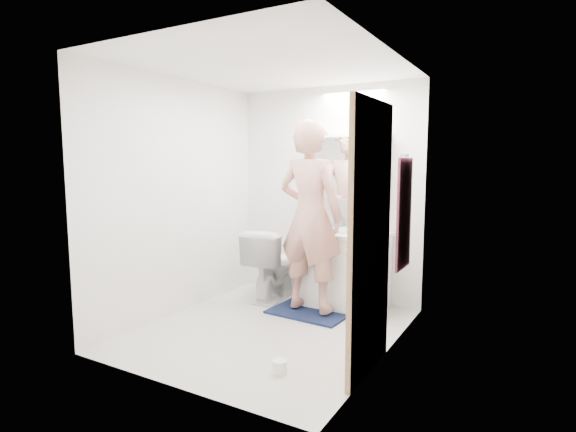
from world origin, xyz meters
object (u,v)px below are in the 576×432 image
Objects in this scene: toilet_paper_roll at (279,367)px; soap_bottle_b at (339,220)px; toilet at (273,264)px; toothbrush_cup at (369,227)px; medicine_cabinet at (350,168)px; soap_bottle_a at (323,219)px; vanity_cabinet at (343,271)px; person at (310,216)px.

soap_bottle_b is at bearing 100.16° from toilet_paper_roll.
toothbrush_cup is at bearing -170.59° from toilet.
toothbrush_cup is (0.25, -0.05, -0.63)m from medicine_cabinet.
soap_bottle_a is 2.08m from toilet_paper_roll.
person is (-0.22, -0.37, 0.62)m from vanity_cabinet.
person is 10.10× the size of soap_bottle_b.
toilet is (-0.82, -0.11, 0.02)m from vanity_cabinet.
medicine_cabinet is 8.19× the size of toothbrush_cup.
medicine_cabinet is 1.39m from toilet.
person reaches higher than soap_bottle_a.
soap_bottle_b is (0.17, 0.03, -0.00)m from soap_bottle_a.
medicine_cabinet is at bearing 11.96° from soap_bottle_a.
person is 0.54m from soap_bottle_a.
medicine_cabinet is 1.08× the size of toilet.
toilet reaches higher than vanity_cabinet.
medicine_cabinet is 0.65m from soap_bottle_a.
toilet_paper_roll is (0.22, -1.89, -1.45)m from medicine_cabinet.
soap_bottle_a is at bearing -157.63° from toilet.
vanity_cabinet reaches higher than toilet_paper_roll.
toothbrush_cup reaches higher than toilet.
person is 17.54× the size of toilet_paper_roll.
vanity_cabinet is 1.72m from toilet_paper_roll.
soap_bottle_a reaches higher than vanity_cabinet.
soap_bottle_b reaches higher than toilet.
medicine_cabinet is 0.68m from toothbrush_cup.
toilet is 1.17m from toothbrush_cup.
toilet is 7.39× the size of toilet_paper_roll.
toilet_paper_roll is (1.01, -1.56, -0.36)m from toilet.
vanity_cabinet is 0.63m from soap_bottle_a.
toothbrush_cup is at bearing -3.15° from soap_bottle_b.
person reaches higher than toilet.
soap_bottle_a reaches higher than toilet_paper_roll.
medicine_cabinet is 0.60m from soap_bottle_b.
toothbrush_cup is (0.36, -0.02, -0.05)m from soap_bottle_b.
soap_bottle_a is (0.50, 0.27, 0.51)m from toilet.
vanity_cabinet is at bearing -144.48° from toothbrush_cup.
toilet is at bearing -152.23° from soap_bottle_a.
vanity_cabinet is at bearing -116.99° from person.
soap_bottle_b is (-0.11, -0.03, -0.58)m from medicine_cabinet.
medicine_cabinet is 2.39m from toilet_paper_roll.
medicine_cabinet reaches higher than soap_bottle_a.
soap_bottle_b is at bearing 176.85° from toothbrush_cup.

